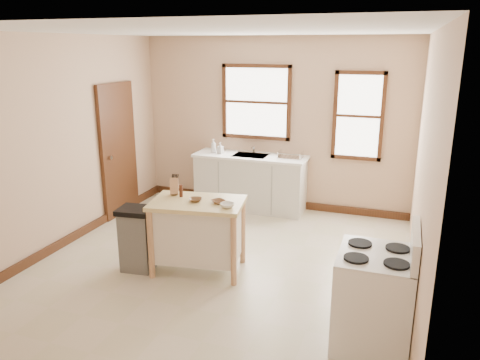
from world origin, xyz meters
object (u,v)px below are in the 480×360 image
(soap_bottle_b, at_px, (220,148))
(dish_rack, at_px, (291,155))
(trash_bin, at_px, (137,239))
(kitchen_island, at_px, (198,236))
(gas_stove, at_px, (374,286))
(bowl_b, at_px, (218,201))
(pepper_grinder, at_px, (181,191))
(soap_bottle_a, at_px, (214,146))
(bowl_a, at_px, (196,200))
(knife_block, at_px, (174,187))
(bowl_c, at_px, (227,205))

(soap_bottle_b, bearing_deg, dish_rack, 15.50)
(dish_rack, height_order, trash_bin, dish_rack)
(kitchen_island, height_order, gas_stove, gas_stove)
(dish_rack, height_order, bowl_b, dish_rack)
(soap_bottle_b, xyz_separation_m, pepper_grinder, (0.37, -2.20, -0.05))
(soap_bottle_a, distance_m, bowl_a, 2.46)
(kitchen_island, height_order, pepper_grinder, pepper_grinder)
(dish_rack, bearing_deg, soap_bottle_a, 159.10)
(dish_rack, distance_m, bowl_b, 2.36)
(trash_bin, bearing_deg, bowl_a, 10.77)
(soap_bottle_b, height_order, knife_block, soap_bottle_b)
(kitchen_island, distance_m, gas_stove, 2.25)
(pepper_grinder, height_order, bowl_b, pepper_grinder)
(knife_block, xyz_separation_m, gas_stove, (2.47, -0.95, -0.41))
(pepper_grinder, bearing_deg, bowl_b, -7.84)
(dish_rack, distance_m, gas_stove, 3.55)
(soap_bottle_a, xyz_separation_m, pepper_grinder, (0.51, -2.24, -0.07))
(bowl_b, bearing_deg, soap_bottle_b, 111.20)
(kitchen_island, relative_size, bowl_b, 7.15)
(soap_bottle_a, relative_size, bowl_c, 1.38)
(kitchen_island, height_order, bowl_b, bowl_b)
(trash_bin, bearing_deg, dish_rack, 57.68)
(bowl_a, xyz_separation_m, bowl_b, (0.27, 0.03, -0.00))
(soap_bottle_b, height_order, pepper_grinder, soap_bottle_b)
(bowl_a, bearing_deg, bowl_b, 6.92)
(soap_bottle_b, bearing_deg, bowl_a, -63.38)
(kitchen_island, distance_m, bowl_c, 0.63)
(soap_bottle_a, bearing_deg, gas_stove, -34.74)
(kitchen_island, relative_size, pepper_grinder, 7.22)
(knife_block, height_order, bowl_a, knife_block)
(bowl_b, bearing_deg, pepper_grinder, 172.16)
(kitchen_island, height_order, trash_bin, kitchen_island)
(soap_bottle_b, relative_size, gas_stove, 0.16)
(dish_rack, height_order, knife_block, knife_block)
(dish_rack, relative_size, bowl_c, 2.38)
(bowl_c, height_order, trash_bin, bowl_c)
(dish_rack, bearing_deg, trash_bin, -138.37)
(gas_stove, bearing_deg, soap_bottle_a, 132.33)
(knife_block, bearing_deg, dish_rack, 42.26)
(soap_bottle_b, relative_size, knife_block, 0.91)
(kitchen_island, bearing_deg, dish_rack, 67.62)
(soap_bottle_a, xyz_separation_m, soap_bottle_b, (0.14, -0.04, -0.02))
(bowl_a, bearing_deg, gas_stove, -20.64)
(bowl_c, bearing_deg, knife_block, 163.65)
(trash_bin, bearing_deg, gas_stove, -18.23)
(bowl_c, bearing_deg, soap_bottle_b, 113.50)
(knife_block, xyz_separation_m, bowl_b, (0.63, -0.12, -0.08))
(bowl_a, bearing_deg, knife_block, 156.54)
(kitchen_island, distance_m, trash_bin, 0.74)
(kitchen_island, distance_m, bowl_a, 0.46)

